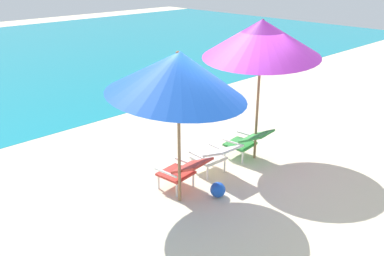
% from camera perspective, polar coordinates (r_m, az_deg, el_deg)
% --- Properties ---
extents(ground_plane, '(40.00, 40.00, 0.00)m').
position_cam_1_polar(ground_plane, '(10.97, -13.74, 1.62)').
color(ground_plane, beige).
extents(lounge_chair_left, '(0.63, 0.93, 0.68)m').
position_cam_1_polar(lounge_chair_left, '(7.06, -1.17, -5.76)').
color(lounge_chair_left, red).
rests_on(lounge_chair_left, ground_plane).
extents(lounge_chair_center, '(0.58, 0.90, 0.68)m').
position_cam_1_polar(lounge_chair_center, '(7.59, 3.19, -3.71)').
color(lounge_chair_center, silver).
rests_on(lounge_chair_center, ground_plane).
extents(lounge_chair_right, '(0.63, 0.93, 0.68)m').
position_cam_1_polar(lounge_chair_right, '(8.26, 7.66, -1.71)').
color(lounge_chair_right, '#338E3D').
rests_on(lounge_chair_right, ground_plane).
extents(beach_umbrella_left, '(2.94, 2.96, 2.59)m').
position_cam_1_polar(beach_umbrella_left, '(6.13, -1.90, 7.43)').
color(beach_umbrella_left, olive).
rests_on(beach_umbrella_left, ground_plane).
extents(beach_umbrella_right, '(2.92, 2.90, 2.82)m').
position_cam_1_polar(beach_umbrella_right, '(7.76, 9.53, 12.05)').
color(beach_umbrella_right, olive).
rests_on(beach_umbrella_right, ground_plane).
extents(beach_ball, '(0.26, 0.26, 0.26)m').
position_cam_1_polar(beach_ball, '(7.04, 3.56, -8.45)').
color(beach_ball, blue).
rests_on(beach_ball, ground_plane).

